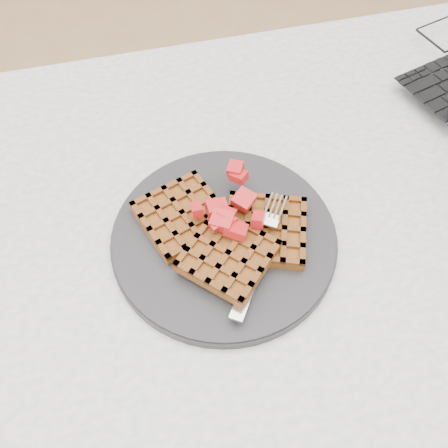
# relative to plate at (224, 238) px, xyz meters

# --- Properties ---
(ground) EXTENTS (4.00, 4.00, 0.00)m
(ground) POSITION_rel_plate_xyz_m (0.08, 0.00, -0.76)
(ground) COLOR tan
(ground) RESTS_ON ground
(table) EXTENTS (1.20, 0.80, 0.75)m
(table) POSITION_rel_plate_xyz_m (0.08, 0.00, -0.12)
(table) COLOR silver
(table) RESTS_ON ground
(plate) EXTENTS (0.28, 0.28, 0.02)m
(plate) POSITION_rel_plate_xyz_m (0.00, 0.00, 0.00)
(plate) COLOR black
(plate) RESTS_ON table
(waffles) EXTENTS (0.22, 0.20, 0.03)m
(waffles) POSITION_rel_plate_xyz_m (0.00, -0.00, 0.02)
(waffles) COLOR brown
(waffles) RESTS_ON plate
(strawberry_pile) EXTENTS (0.15, 0.15, 0.02)m
(strawberry_pile) POSITION_rel_plate_xyz_m (0.00, 0.00, 0.05)
(strawberry_pile) COLOR #9F0005
(strawberry_pile) RESTS_ON waffles
(fork) EXTENTS (0.12, 0.16, 0.02)m
(fork) POSITION_rel_plate_xyz_m (0.04, -0.04, 0.02)
(fork) COLOR silver
(fork) RESTS_ON plate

